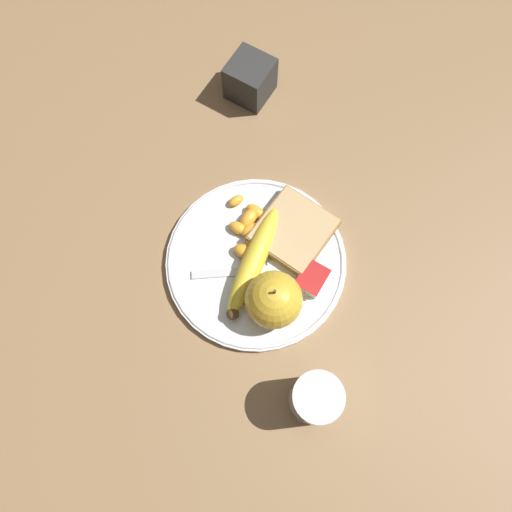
{
  "coord_description": "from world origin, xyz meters",
  "views": [
    {
      "loc": [
        -0.2,
        -0.12,
        0.72
      ],
      "look_at": [
        0.0,
        0.0,
        0.03
      ],
      "focal_mm": 35.0,
      "sensor_mm": 36.0,
      "label": 1
    }
  ],
  "objects_px": {
    "plate": "(256,261)",
    "apple": "(274,300)",
    "banana": "(255,262)",
    "bread_slice": "(294,231)",
    "fork": "(256,271)",
    "jam_packet": "(312,279)",
    "condiment_caddy": "(250,79)",
    "juice_glass": "(315,399)"
  },
  "relations": [
    {
      "from": "juice_glass",
      "to": "fork",
      "type": "height_order",
      "value": "juice_glass"
    },
    {
      "from": "juice_glass",
      "to": "jam_packet",
      "type": "distance_m",
      "value": 0.17
    },
    {
      "from": "plate",
      "to": "apple",
      "type": "bearing_deg",
      "value": -130.1
    },
    {
      "from": "jam_packet",
      "to": "apple",
      "type": "bearing_deg",
      "value": 154.74
    },
    {
      "from": "juice_glass",
      "to": "apple",
      "type": "bearing_deg",
      "value": 53.19
    },
    {
      "from": "banana",
      "to": "bread_slice",
      "type": "bearing_deg",
      "value": -17.64
    },
    {
      "from": "bread_slice",
      "to": "jam_packet",
      "type": "height_order",
      "value": "same"
    },
    {
      "from": "plate",
      "to": "condiment_caddy",
      "type": "xyz_separation_m",
      "value": [
        0.26,
        0.17,
        0.03
      ]
    },
    {
      "from": "fork",
      "to": "jam_packet",
      "type": "height_order",
      "value": "jam_packet"
    },
    {
      "from": "plate",
      "to": "jam_packet",
      "type": "xyz_separation_m",
      "value": [
        0.01,
        -0.09,
        0.01
      ]
    },
    {
      "from": "apple",
      "to": "condiment_caddy",
      "type": "xyz_separation_m",
      "value": [
        0.31,
        0.22,
        -0.02
      ]
    },
    {
      "from": "condiment_caddy",
      "to": "apple",
      "type": "bearing_deg",
      "value": -143.91
    },
    {
      "from": "jam_packet",
      "to": "condiment_caddy",
      "type": "xyz_separation_m",
      "value": [
        0.24,
        0.25,
        0.01
      ]
    },
    {
      "from": "juice_glass",
      "to": "condiment_caddy",
      "type": "xyz_separation_m",
      "value": [
        0.39,
        0.34,
        -0.01
      ]
    },
    {
      "from": "apple",
      "to": "fork",
      "type": "distance_m",
      "value": 0.07
    },
    {
      "from": "plate",
      "to": "fork",
      "type": "relative_size",
      "value": 1.9
    },
    {
      "from": "plate",
      "to": "banana",
      "type": "xyz_separation_m",
      "value": [
        -0.01,
        -0.0,
        0.02
      ]
    },
    {
      "from": "bread_slice",
      "to": "condiment_caddy",
      "type": "relative_size",
      "value": 1.67
    },
    {
      "from": "bread_slice",
      "to": "fork",
      "type": "xyz_separation_m",
      "value": [
        -0.08,
        0.02,
        -0.01
      ]
    },
    {
      "from": "apple",
      "to": "condiment_caddy",
      "type": "height_order",
      "value": "apple"
    },
    {
      "from": "juice_glass",
      "to": "banana",
      "type": "distance_m",
      "value": 0.21
    },
    {
      "from": "bread_slice",
      "to": "fork",
      "type": "relative_size",
      "value": 0.81
    },
    {
      "from": "bread_slice",
      "to": "jam_packet",
      "type": "bearing_deg",
      "value": -130.5
    },
    {
      "from": "fork",
      "to": "condiment_caddy",
      "type": "relative_size",
      "value": 2.08
    },
    {
      "from": "condiment_caddy",
      "to": "jam_packet",
      "type": "bearing_deg",
      "value": -133.99
    },
    {
      "from": "plate",
      "to": "condiment_caddy",
      "type": "height_order",
      "value": "condiment_caddy"
    },
    {
      "from": "bread_slice",
      "to": "condiment_caddy",
      "type": "height_order",
      "value": "condiment_caddy"
    },
    {
      "from": "plate",
      "to": "jam_packet",
      "type": "relative_size",
      "value": 5.93
    },
    {
      "from": "condiment_caddy",
      "to": "plate",
      "type": "bearing_deg",
      "value": -147.22
    },
    {
      "from": "juice_glass",
      "to": "condiment_caddy",
      "type": "relative_size",
      "value": 1.26
    },
    {
      "from": "apple",
      "to": "jam_packet",
      "type": "distance_m",
      "value": 0.07
    },
    {
      "from": "plate",
      "to": "jam_packet",
      "type": "bearing_deg",
      "value": -80.51
    },
    {
      "from": "banana",
      "to": "jam_packet",
      "type": "relative_size",
      "value": 4.06
    },
    {
      "from": "fork",
      "to": "jam_packet",
      "type": "xyz_separation_m",
      "value": [
        0.03,
        -0.08,
        0.01
      ]
    },
    {
      "from": "plate",
      "to": "banana",
      "type": "bearing_deg",
      "value": -160.03
    },
    {
      "from": "juice_glass",
      "to": "banana",
      "type": "bearing_deg",
      "value": 53.32
    },
    {
      "from": "plate",
      "to": "apple",
      "type": "distance_m",
      "value": 0.09
    },
    {
      "from": "juice_glass",
      "to": "banana",
      "type": "xyz_separation_m",
      "value": [
        0.12,
        0.17,
        -0.01
      ]
    },
    {
      "from": "apple",
      "to": "banana",
      "type": "height_order",
      "value": "apple"
    },
    {
      "from": "plate",
      "to": "jam_packet",
      "type": "distance_m",
      "value": 0.09
    },
    {
      "from": "banana",
      "to": "plate",
      "type": "bearing_deg",
      "value": 19.97
    },
    {
      "from": "apple",
      "to": "bread_slice",
      "type": "xyz_separation_m",
      "value": [
        0.11,
        0.03,
        -0.03
      ]
    }
  ]
}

